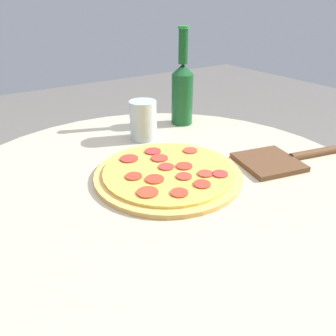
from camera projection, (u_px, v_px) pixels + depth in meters
table at (160, 252)px, 0.77m from camera, size 0.95×0.95×0.74m
pizza at (168, 173)px, 0.71m from camera, size 0.32×0.32×0.02m
beer_bottle at (182, 90)px, 0.97m from camera, size 0.06×0.06×0.28m
pizza_paddle at (280, 160)px, 0.78m from camera, size 0.28×0.16×0.02m
drinking_glass at (143, 120)px, 0.88m from camera, size 0.07×0.07×0.11m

